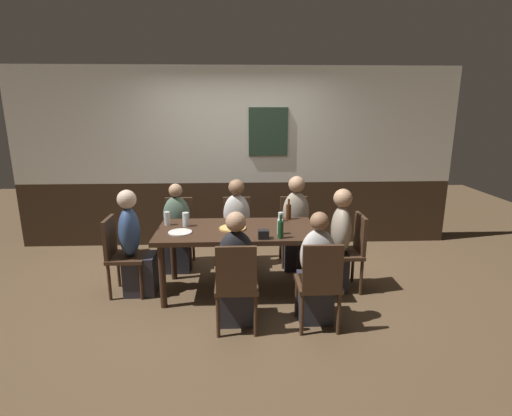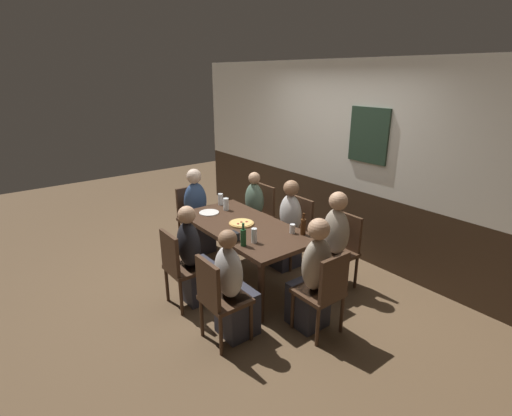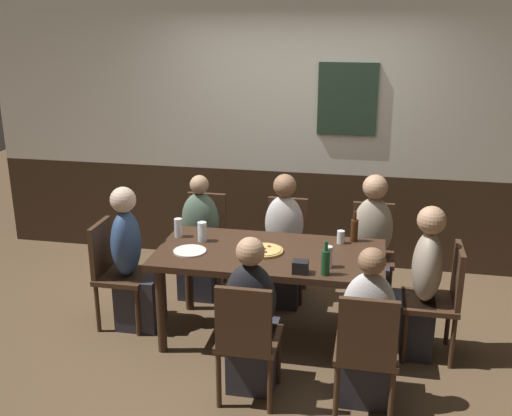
% 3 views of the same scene
% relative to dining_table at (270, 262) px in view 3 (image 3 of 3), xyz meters
% --- Properties ---
extents(ground_plane, '(12.00, 12.00, 0.00)m').
position_rel_dining_table_xyz_m(ground_plane, '(0.00, 0.00, -0.66)').
color(ground_plane, brown).
extents(wall_back, '(6.40, 0.13, 2.60)m').
position_rel_dining_table_xyz_m(wall_back, '(0.00, 1.65, 0.64)').
color(wall_back, '#332316').
rests_on(wall_back, ground_plane).
extents(dining_table, '(1.74, 0.87, 0.74)m').
position_rel_dining_table_xyz_m(dining_table, '(0.00, 0.00, 0.00)').
color(dining_table, '#382316').
rests_on(dining_table, ground_plane).
extents(chair_right_near, '(0.40, 0.40, 0.88)m').
position_rel_dining_table_xyz_m(chair_right_near, '(0.76, -0.85, -0.16)').
color(chair_right_near, '#422B1C').
rests_on(chair_right_near, ground_plane).
extents(chair_head_east, '(0.40, 0.40, 0.88)m').
position_rel_dining_table_xyz_m(chair_head_east, '(1.28, 0.00, -0.16)').
color(chair_head_east, '#422B1C').
rests_on(chair_head_east, ground_plane).
extents(chair_right_far, '(0.40, 0.40, 0.88)m').
position_rel_dining_table_xyz_m(chair_right_far, '(0.76, 0.85, -0.16)').
color(chair_right_far, '#422B1C').
rests_on(chair_right_far, ground_plane).
extents(chair_mid_near, '(0.40, 0.40, 0.88)m').
position_rel_dining_table_xyz_m(chair_mid_near, '(0.00, -0.85, -0.16)').
color(chair_mid_near, '#422B1C').
rests_on(chair_mid_near, ground_plane).
extents(chair_mid_far, '(0.40, 0.40, 0.88)m').
position_rel_dining_table_xyz_m(chair_mid_far, '(0.00, 0.85, -0.16)').
color(chair_mid_far, '#422B1C').
rests_on(chair_mid_far, ground_plane).
extents(chair_head_west, '(0.40, 0.40, 0.88)m').
position_rel_dining_table_xyz_m(chair_head_west, '(-1.28, 0.00, -0.16)').
color(chair_head_west, '#422B1C').
rests_on(chair_head_west, ground_plane).
extents(chair_left_far, '(0.40, 0.40, 0.88)m').
position_rel_dining_table_xyz_m(chair_left_far, '(-0.76, 0.85, -0.16)').
color(chair_left_far, '#422B1C').
rests_on(chair_left_far, ground_plane).
extents(person_right_near, '(0.34, 0.37, 1.12)m').
position_rel_dining_table_xyz_m(person_right_near, '(0.76, -0.69, -0.19)').
color(person_right_near, '#2D2D38').
rests_on(person_right_near, ground_plane).
extents(person_head_east, '(0.37, 0.34, 1.18)m').
position_rel_dining_table_xyz_m(person_head_east, '(1.12, 0.00, -0.16)').
color(person_head_east, '#2D2D38').
rests_on(person_head_east, ground_plane).
extents(person_right_far, '(0.34, 0.37, 1.19)m').
position_rel_dining_table_xyz_m(person_right_far, '(0.76, 0.69, -0.15)').
color(person_right_far, '#2D2D38').
rests_on(person_right_far, ground_plane).
extents(person_mid_near, '(0.34, 0.37, 1.13)m').
position_rel_dining_table_xyz_m(person_mid_near, '(0.00, -0.69, -0.18)').
color(person_mid_near, '#2D2D38').
rests_on(person_mid_near, ground_plane).
extents(person_mid_far, '(0.34, 0.37, 1.16)m').
position_rel_dining_table_xyz_m(person_mid_far, '(-0.00, 0.69, -0.17)').
color(person_mid_far, '#2D2D38').
rests_on(person_mid_far, ground_plane).
extents(person_head_west, '(0.37, 0.34, 1.19)m').
position_rel_dining_table_xyz_m(person_head_west, '(-1.12, 0.00, -0.15)').
color(person_head_west, '#2D2D38').
rests_on(person_head_west, ground_plane).
extents(person_left_far, '(0.34, 0.37, 1.11)m').
position_rel_dining_table_xyz_m(person_left_far, '(-0.76, 0.69, -0.20)').
color(person_left_far, '#2D2D38').
rests_on(person_left_far, ground_plane).
extents(pizza, '(0.29, 0.29, 0.03)m').
position_rel_dining_table_xyz_m(pizza, '(-0.04, -0.01, 0.09)').
color(pizza, tan).
rests_on(pizza, dining_table).
extents(beer_glass_tall, '(0.07, 0.07, 0.15)m').
position_rel_dining_table_xyz_m(beer_glass_tall, '(-0.78, 0.18, 0.15)').
color(beer_glass_tall, silver).
rests_on(beer_glass_tall, dining_table).
extents(pint_glass_pale, '(0.07, 0.07, 0.16)m').
position_rel_dining_table_xyz_m(pint_glass_pale, '(-0.57, 0.12, 0.15)').
color(pint_glass_pale, silver).
rests_on(pint_glass_pale, dining_table).
extents(pint_glass_amber, '(0.06, 0.06, 0.16)m').
position_rel_dining_table_xyz_m(pint_glass_amber, '(0.46, -0.20, 0.15)').
color(pint_glass_amber, silver).
rests_on(pint_glass_amber, dining_table).
extents(tumbler_water, '(0.06, 0.06, 0.10)m').
position_rel_dining_table_xyz_m(tumbler_water, '(0.52, 0.28, 0.13)').
color(tumbler_water, silver).
rests_on(tumbler_water, dining_table).
extents(beer_bottle_green, '(0.06, 0.06, 0.25)m').
position_rel_dining_table_xyz_m(beer_bottle_green, '(0.45, -0.34, 0.18)').
color(beer_bottle_green, '#194723').
rests_on(beer_bottle_green, dining_table).
extents(beer_bottle_brown, '(0.06, 0.06, 0.25)m').
position_rel_dining_table_xyz_m(beer_bottle_brown, '(0.62, 0.35, 0.18)').
color(beer_bottle_brown, '#42230F').
rests_on(beer_bottle_brown, dining_table).
extents(plate_white_large, '(0.25, 0.25, 0.01)m').
position_rel_dining_table_xyz_m(plate_white_large, '(-0.60, -0.12, 0.09)').
color(plate_white_large, white).
rests_on(plate_white_large, dining_table).
extents(condiment_caddy, '(0.11, 0.09, 0.09)m').
position_rel_dining_table_xyz_m(condiment_caddy, '(0.28, -0.34, 0.13)').
color(condiment_caddy, black).
rests_on(condiment_caddy, dining_table).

